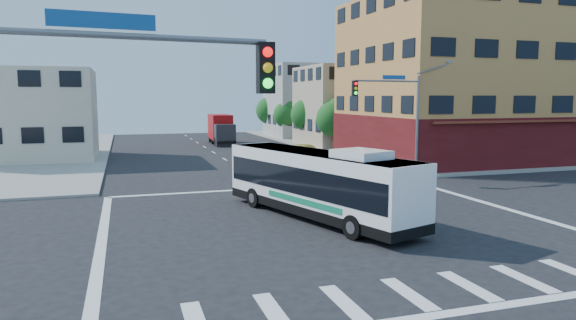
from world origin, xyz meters
name	(u,v)px	position (x,y,z in m)	size (l,w,h in m)	color
ground	(332,225)	(0.00, 0.00, 0.00)	(120.00, 120.00, 0.00)	black
sidewalk_ne	(479,140)	(35.00, 35.00, 0.07)	(50.00, 50.00, 0.15)	#98968D
corner_building_ne	(462,93)	(19.99, 18.48, 5.89)	(18.10, 15.44, 14.00)	#B37D40
building_east_near	(355,106)	(16.98, 33.98, 4.51)	(12.06, 10.06, 9.00)	tan
building_east_far	(313,101)	(16.98, 47.98, 5.01)	(12.06, 10.06, 10.00)	#ABABA5
building_west	(22,115)	(-17.02, 29.98, 4.01)	(12.06, 10.06, 8.00)	beige
signal_mast_ne	(397,105)	(9.08, 10.62, 4.98)	(7.91, 1.13, 8.07)	slate
signal_mast_sw	(90,129)	(-9.08, -10.64, 4.98)	(7.91, 1.01, 8.07)	slate
street_tree_a	(335,117)	(11.90, 27.92, 3.59)	(3.60, 3.60, 5.53)	#372014
street_tree_b	(308,113)	(11.90, 35.92, 3.75)	(3.80, 3.80, 5.79)	#372014
street_tree_c	(287,113)	(11.90, 43.92, 3.46)	(3.40, 3.40, 5.29)	#372014
street_tree_d	(270,109)	(11.90, 51.92, 3.88)	(4.00, 4.00, 6.03)	#372014
transit_bus	(317,183)	(-0.18, 1.38, 1.66)	(5.83, 11.63, 3.39)	black
box_truck	(221,130)	(2.45, 39.95, 1.68)	(2.54, 7.77, 3.46)	#27272C
parked_car	(307,151)	(7.07, 22.95, 0.71)	(1.68, 4.17, 1.42)	gold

